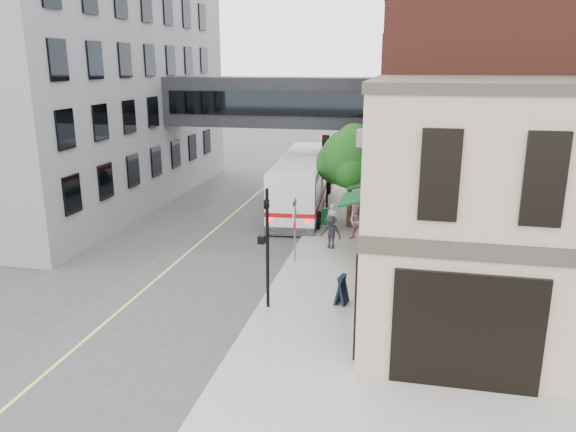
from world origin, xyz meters
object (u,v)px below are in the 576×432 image
at_px(pedestrian_b, 358,222).
at_px(sandwich_board, 342,290).
at_px(bus, 303,180).
at_px(pedestrian_a, 332,218).
at_px(pedestrian_c, 331,232).
at_px(newspaper_box, 326,216).

bearing_deg(pedestrian_b, sandwich_board, -75.34).
distance_m(bus, pedestrian_a, 5.74).
bearing_deg(pedestrian_c, pedestrian_b, 70.96).
bearing_deg(newspaper_box, bus, 112.10).
distance_m(pedestrian_a, pedestrian_b, 1.73).
bearing_deg(pedestrian_b, pedestrian_a, 160.34).
distance_m(pedestrian_b, newspaper_box, 3.17).
bearing_deg(pedestrian_a, pedestrian_b, -20.79).
height_order(bus, sandwich_board, bus).
xyz_separation_m(bus, pedestrian_b, (3.97, -6.01, -0.74)).
height_order(newspaper_box, sandwich_board, sandwich_board).
bearing_deg(bus, newspaper_box, -61.16).
xyz_separation_m(pedestrian_a, sandwich_board, (1.61, -8.92, -0.22)).
distance_m(newspaper_box, sandwich_board, 10.62).
relative_size(newspaper_box, sandwich_board, 0.82).
distance_m(bus, pedestrian_b, 7.24).
bearing_deg(pedestrian_a, newspaper_box, 122.76).
bearing_deg(pedestrian_c, bus, 125.58).
height_order(pedestrian_b, sandwich_board, pedestrian_b).
height_order(pedestrian_a, newspaper_box, pedestrian_a).
bearing_deg(sandwich_board, pedestrian_a, 112.22).
distance_m(pedestrian_c, newspaper_box, 4.18).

